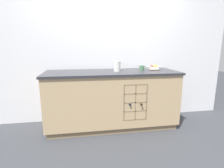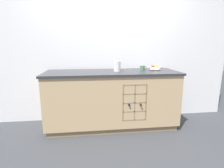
# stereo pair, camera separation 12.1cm
# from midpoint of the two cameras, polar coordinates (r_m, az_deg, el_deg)

# --- Properties ---
(ground_plane) EXTENTS (14.00, 14.00, 0.00)m
(ground_plane) POSITION_cam_midpoint_polar(r_m,az_deg,el_deg) (3.05, -1.16, -13.42)
(ground_plane) COLOR #383A3F
(back_wall) EXTENTS (4.47, 0.06, 2.55)m
(back_wall) POSITION_cam_midpoint_polar(r_m,az_deg,el_deg) (3.16, -2.35, 11.36)
(back_wall) COLOR white
(back_wall) RESTS_ON ground_plane
(kitchen_island) EXTENTS (2.11, 0.73, 0.93)m
(kitchen_island) POSITION_cam_midpoint_polar(r_m,az_deg,el_deg) (2.88, -1.15, -4.95)
(kitchen_island) COLOR #8B7354
(kitchen_island) RESTS_ON ground_plane
(fruit_bowl) EXTENTS (0.22, 0.22, 0.09)m
(fruit_bowl) POSITION_cam_midpoint_polar(r_m,az_deg,el_deg) (3.08, 12.42, 5.32)
(fruit_bowl) COLOR silver
(fruit_bowl) RESTS_ON kitchen_island
(white_pitcher) EXTENTS (0.17, 0.11, 0.17)m
(white_pitcher) POSITION_cam_midpoint_polar(r_m,az_deg,el_deg) (2.78, 0.53, 5.92)
(white_pitcher) COLOR silver
(white_pitcher) RESTS_ON kitchen_island
(ceramic_mug) EXTENTS (0.11, 0.08, 0.08)m
(ceramic_mug) POSITION_cam_midpoint_polar(r_m,az_deg,el_deg) (2.97, 8.57, 5.26)
(ceramic_mug) COLOR #4C7A56
(ceramic_mug) RESTS_ON kitchen_island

